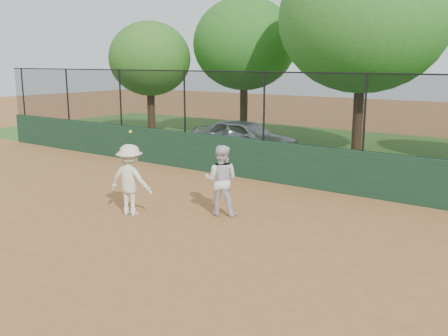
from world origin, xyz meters
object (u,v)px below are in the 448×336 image
Objects in this scene: player_main at (130,180)px; tree_1 at (244,44)px; tree_2 at (363,18)px; tree_0 at (150,59)px; parked_car at (245,137)px; player_second at (221,180)px.

tree_1 is (-4.39, 11.34, 3.40)m from player_main.
tree_0 is at bearing -176.55° from tree_2.
tree_2 is at bearing 3.45° from tree_0.
tree_0 reaches higher than player_main.
parked_car is 2.02× the size of player_main.
tree_2 is (-0.08, 8.59, 4.14)m from player_second.
parked_car is at bearing 104.02° from player_main.
player_second is at bearing -39.10° from tree_0.
parked_car is at bearing -56.02° from tree_1.
tree_1 is 0.83× the size of tree_2.
tree_0 is (-9.85, 8.00, 2.76)m from player_second.
player_second is 0.22× the size of tree_2.
parked_car is at bearing -148.59° from tree_2.
tree_1 reaches higher than tree_0.
player_second is 12.29m from tree_1.
tree_0 is 0.84× the size of tree_1.
tree_2 reaches higher than tree_1.
player_second is 9.54m from tree_2.
tree_2 is at bearing 80.75° from player_main.
player_main is at bearing -48.45° from tree_0.
player_second is 0.31× the size of tree_0.
tree_1 reaches higher than player_second.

